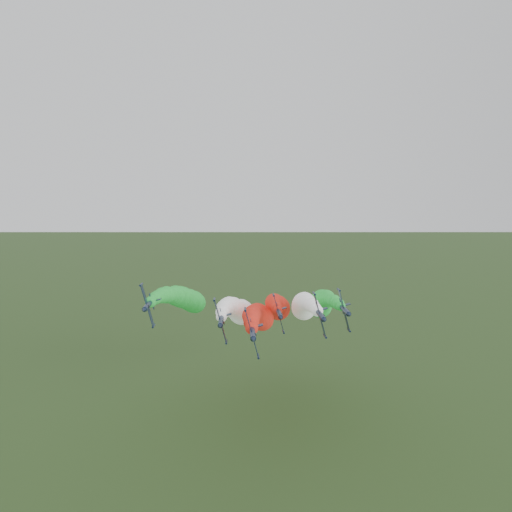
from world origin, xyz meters
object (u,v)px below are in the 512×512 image
at_px(jet_inner_left, 236,310).
at_px(jet_outer_left, 184,299).
at_px(jet_lead, 258,317).
at_px(jet_inner_right, 304,305).
at_px(jet_trail, 276,306).
at_px(jet_outer_right, 322,302).

relative_size(jet_inner_left, jet_outer_left, 1.01).
distance_m(jet_lead, jet_inner_left, 11.98).
height_order(jet_inner_right, jet_trail, jet_inner_right).
relative_size(jet_lead, jet_outer_left, 1.00).
bearing_deg(jet_inner_right, jet_outer_right, 44.68).
bearing_deg(jet_outer_left, jet_inner_left, -10.30).
xyz_separation_m(jet_outer_left, jet_trail, (28.46, 12.62, -4.95)).
relative_size(jet_lead, jet_inner_right, 1.00).
distance_m(jet_lead, jet_outer_right, 25.44).
bearing_deg(jet_inner_left, jet_outer_right, 11.15).
xyz_separation_m(jet_lead, jet_inner_left, (-5.98, 10.37, -0.26)).
height_order(jet_inner_right, jet_outer_left, jet_outer_left).
distance_m(jet_inner_left, jet_outer_left, 15.86).
xyz_separation_m(jet_inner_right, jet_outer_left, (-35.29, 3.77, 1.49)).
bearing_deg(jet_inner_left, jet_trail, 49.63).
relative_size(jet_outer_right, jet_trail, 1.00).
bearing_deg(jet_outer_left, jet_inner_right, -6.09).
height_order(jet_inner_left, jet_inner_right, jet_inner_right).
distance_m(jet_inner_right, jet_outer_left, 35.53).
bearing_deg(jet_inner_right, jet_trail, 112.64).
xyz_separation_m(jet_inner_right, jet_outer_right, (6.20, 6.13, -0.43)).
bearing_deg(jet_trail, jet_outer_right, -38.21).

